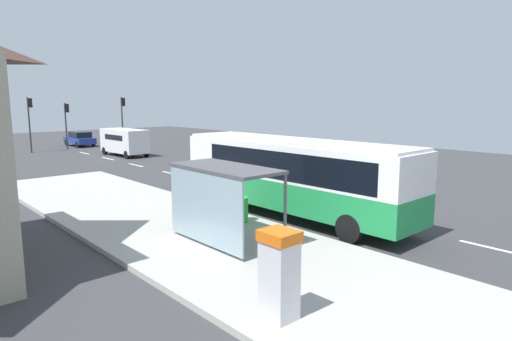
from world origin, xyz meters
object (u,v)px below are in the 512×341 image
object	(u,v)px
bus	(291,173)
traffic_light_median	(67,118)
recycling_bin_green	(241,209)
traffic_light_near_side	(123,114)
recycling_bin_orange	(230,206)
sedan_near	(80,139)
ticket_machine	(279,274)
bus_shelter	(218,185)
traffic_light_far_side	(30,116)
white_van	(125,140)

from	to	relation	value
bus	traffic_light_median	world-z (taller)	traffic_light_median
recycling_bin_green	traffic_light_near_side	world-z (taller)	traffic_light_near_side
recycling_bin_orange	sedan_near	bearing A→B (deg)	78.97
ticket_machine	traffic_light_median	bearing A→B (deg)	76.94
bus	recycling_bin_green	xyz separation A→B (m)	(-2.49, 0.26, -1.19)
recycling_bin_green	bus_shelter	size ratio (longest dim) A/B	0.24
traffic_light_far_side	bus_shelter	distance (m)	32.85
bus	traffic_light_near_side	bearing A→B (deg)	76.77
white_van	bus_shelter	bearing A→B (deg)	-109.17
bus	bus_shelter	world-z (taller)	bus
bus	recycling_bin_orange	bearing A→B (deg)	158.87
bus	recycling_bin_orange	world-z (taller)	bus
white_van	bus	bearing A→B (deg)	-99.42
recycling_bin_orange	bus_shelter	distance (m)	3.41
ticket_machine	traffic_light_median	world-z (taller)	traffic_light_median
traffic_light_far_side	bus_shelter	bearing A→B (deg)	-95.79
traffic_light_near_side	bus_shelter	distance (m)	34.04
bus	bus_shelter	bearing A→B (deg)	-165.73
white_van	traffic_light_near_side	xyz separation A→B (m)	(3.30, 7.08, 2.04)
white_van	recycling_bin_orange	bearing A→B (deg)	-105.80
traffic_light_far_side	traffic_light_median	bearing A→B (deg)	12.85
recycling_bin_orange	traffic_light_far_side	world-z (taller)	traffic_light_far_side
recycling_bin_orange	traffic_light_near_side	distance (m)	31.36
sedan_near	traffic_light_median	size ratio (longest dim) A/B	0.98
ticket_machine	bus	bearing A→B (deg)	41.91
bus	traffic_light_near_side	distance (m)	31.54
recycling_bin_orange	white_van	bearing A→B (deg)	74.20
recycling_bin_orange	traffic_light_far_side	size ratio (longest dim) A/B	0.19
bus	traffic_light_near_side	world-z (taller)	traffic_light_near_side
recycling_bin_green	bus_shelter	xyz separation A→B (m)	(-2.21, -1.46, 1.44)
recycling_bin_orange	traffic_light_median	world-z (taller)	traffic_light_median
recycling_bin_green	recycling_bin_orange	size ratio (longest dim) A/B	1.00
recycling_bin_orange	recycling_bin_green	bearing A→B (deg)	-90.00
recycling_bin_orange	traffic_light_near_side	xyz separation A→B (m)	(9.70, 29.70, 2.72)
bus_shelter	recycling_bin_orange	bearing A→B (deg)	44.27
recycling_bin_orange	traffic_light_near_side	bearing A→B (deg)	71.92
traffic_light_median	ticket_machine	bearing A→B (deg)	-103.06
recycling_bin_green	traffic_light_far_side	size ratio (longest dim) A/B	0.19
sedan_near	recycling_bin_green	world-z (taller)	sedan_near
recycling_bin_orange	traffic_light_far_side	distance (m)	30.64
bus	recycling_bin_green	bearing A→B (deg)	174.00
traffic_light_far_side	traffic_light_median	size ratio (longest dim) A/B	1.12
sedan_near	recycling_bin_orange	size ratio (longest dim) A/B	4.66
sedan_near	bus_shelter	distance (m)	36.58
sedan_near	traffic_light_near_side	bearing A→B (deg)	-48.70
ticket_machine	recycling_bin_orange	world-z (taller)	ticket_machine
sedan_near	traffic_light_near_side	xyz separation A→B (m)	(3.20, -3.64, 2.59)
bus	traffic_light_far_side	xyz separation A→B (m)	(-1.39, 31.46, 1.50)
bus_shelter	recycling_bin_green	bearing A→B (deg)	33.36
recycling_bin_orange	bus_shelter	xyz separation A→B (m)	(-2.21, -2.16, 1.44)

